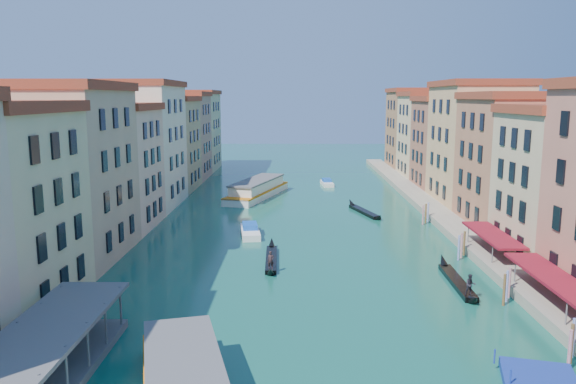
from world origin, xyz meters
The scene contains 13 objects.
left_bank_palazzos centered at (-26.00, 64.68, 9.71)m, with size 12.80×128.40×21.00m.
right_bank_palazzos centered at (30.00, 65.00, 9.75)m, with size 12.80×128.40×21.00m.
quay centered at (22.00, 65.00, 0.50)m, with size 4.00×140.00×1.00m, color gray.
restaurant_awnings centered at (22.19, 23.00, 2.99)m, with size 3.20×44.55×3.12m.
vaporetto_stop centered at (-16.00, 12.00, 1.44)m, with size 5.40×16.40×3.65m.
mooring_poles_right centered at (19.10, 28.80, 1.30)m, with size 1.44×54.24×3.20m.
mooring_poles_left centered at (-18.50, 12.00, 1.30)m, with size 0.24×8.24×3.20m.
vaporetto_far centered at (-7.05, 79.81, 1.46)m, with size 10.98×22.29×3.24m.
gondola_fore centered at (-2.71, 38.28, 0.44)m, with size 1.51×12.99×2.59m.
gondola_right centered at (16.00, 30.41, 0.52)m, with size 1.42×13.53×2.70m.
gondola_far centered at (10.90, 65.28, 0.38)m, with size 4.65×12.93×1.87m.
motorboat_mid centered at (-6.07, 50.49, 0.60)m, with size 3.34×7.66×1.53m.
motorboat_far centered at (6.62, 93.87, 0.53)m, with size 2.65×6.70×1.35m.
Camera 1 is at (-0.00, -22.67, 18.26)m, focal length 35.00 mm.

